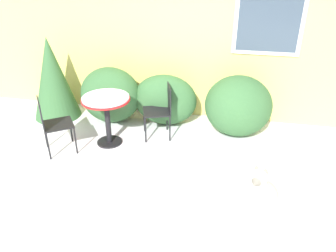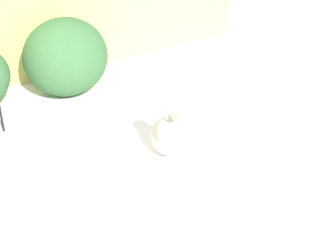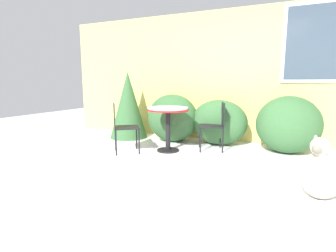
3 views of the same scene
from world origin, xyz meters
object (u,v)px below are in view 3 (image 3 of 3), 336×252
object	(u,v)px
patio_chair_near_table	(215,124)
dog	(321,176)
patio_table	(168,116)
patio_chair_far_side	(122,125)

from	to	relation	value
patio_chair_near_table	dog	distance (m)	2.15
patio_table	patio_chair_far_side	size ratio (longest dim) A/B	0.90
patio_table	patio_chair_far_side	distance (m)	0.81
patio_chair_far_side	dog	distance (m)	3.02
patio_chair_near_table	dog	xyz separation A→B (m)	(1.49, -1.53, -0.24)
patio_chair_far_side	patio_chair_near_table	bearing A→B (deg)	-97.59
patio_table	dog	world-z (taller)	patio_table
patio_chair_near_table	patio_chair_far_side	bearing A→B (deg)	-79.47
patio_chair_far_side	dog	bearing A→B (deg)	-140.82
patio_chair_near_table	patio_chair_far_side	size ratio (longest dim) A/B	1.00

